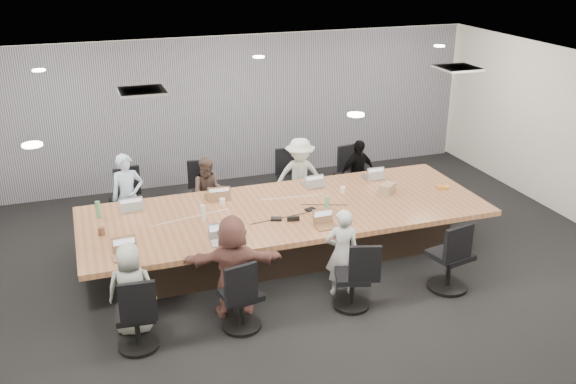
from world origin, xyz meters
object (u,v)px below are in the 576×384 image
object	(u,v)px
person_6	(342,253)
mug_brown	(101,231)
bottle_green_left	(98,209)
bottle_clear	(203,213)
chair_6	(352,281)
laptop_1	(216,196)
laptop_2	(311,184)
canvas_bag	(387,189)
laptop_4	(125,257)
person_3	(357,173)
laptop_5	(223,242)
laptop_6	(326,227)
person_4	(131,289)
chair_2	(293,184)
person_1	(209,193)
bottle_green_right	(327,204)
person_0	(128,197)
chair_7	(450,260)
laptop_0	(131,207)
chair_5	(241,300)
chair_3	(349,180)
person_2	(300,177)
chair_1	(205,197)
chair_0	(127,206)
laptop_3	(371,177)
stapler	(293,219)
chair_4	(136,319)
conference_table	(286,230)
person_5	(233,266)

from	to	relation	value
person_6	mug_brown	size ratio (longest dim) A/B	11.51
bottle_green_left	bottle_clear	world-z (taller)	bottle_green_left
chair_6	bottle_green_left	world-z (taller)	bottle_green_left
chair_6	laptop_1	world-z (taller)	laptop_1
laptop_2	canvas_bag	size ratio (longest dim) A/B	1.17
laptop_4	laptop_2	bearing A→B (deg)	23.63
person_3	bottle_clear	size ratio (longest dim) A/B	5.28
laptop_5	canvas_bag	distance (m)	3.01
laptop_6	mug_brown	bearing A→B (deg)	164.83
chair_6	person_4	world-z (taller)	person_4
chair_2	person_1	distance (m)	1.63
chair_2	mug_brown	size ratio (longest dim) A/B	7.84
bottle_green_right	canvas_bag	world-z (taller)	bottle_green_right
chair_2	mug_brown	distance (m)	3.80
person_0	person_3	xyz separation A→B (m)	(3.96, 0.00, -0.08)
chair_2	chair_7	bearing A→B (deg)	112.13
laptop_0	mug_brown	world-z (taller)	mug_brown
chair_5	person_4	size ratio (longest dim) A/B	0.65
person_3	bottle_green_left	size ratio (longest dim) A/B	4.91
bottle_clear	chair_3	bearing A→B (deg)	29.21
bottle_clear	mug_brown	bearing A→B (deg)	-179.03
laptop_0	person_2	world-z (taller)	person_2
chair_1	person_3	xyz separation A→B (m)	(2.66, -0.35, 0.23)
chair_0	chair_6	bearing A→B (deg)	113.05
person_0	person_1	distance (m)	1.30
chair_2	laptop_3	size ratio (longest dim) A/B	2.83
laptop_2	chair_3	bearing A→B (deg)	-143.20
chair_2	stapler	size ratio (longest dim) A/B	4.79
chair_2	chair_7	world-z (taller)	chair_7
chair_1	laptop_5	world-z (taller)	laptop_5
person_1	bottle_green_left	xyz separation A→B (m)	(-1.78, -0.76, 0.27)
chair_1	chair_4	bearing A→B (deg)	74.93
laptop_1	conference_table	bearing A→B (deg)	141.36
chair_6	laptop_3	size ratio (longest dim) A/B	2.50
bottle_clear	canvas_bag	xyz separation A→B (m)	(2.96, 0.08, -0.04)
person_5	laptop_1	bearing A→B (deg)	-84.84
laptop_3	bottle_clear	world-z (taller)	bottle_clear
laptop_6	canvas_bag	bearing A→B (deg)	31.80
chair_5	stapler	distance (m)	1.73
laptop_0	bottle_clear	size ratio (longest dim) A/B	1.51
chair_4	bottle_green_right	xyz separation A→B (m)	(2.96, 1.42, 0.47)
conference_table	chair_2	bearing A→B (deg)	67.23
chair_4	person_3	xyz separation A→B (m)	(4.21, 3.05, 0.23)
person_0	person_6	bearing A→B (deg)	-52.39
laptop_0	canvas_bag	world-z (taller)	canvas_bag
person_5	laptop_5	bearing A→B (deg)	-77.31
chair_7	person_3	distance (m)	3.06
conference_table	chair_1	size ratio (longest dim) A/B	7.93
person_4	stapler	bearing A→B (deg)	-146.75
person_0	person_6	distance (m)	3.67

